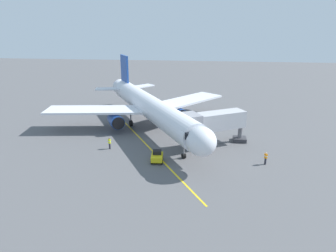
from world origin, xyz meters
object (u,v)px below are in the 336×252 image
object	(u,v)px
tug_near_nose	(157,157)
jet_bridge	(209,122)
ground_crew_wing_walker	(110,143)
airplane	(149,107)
ground_crew_marshaller	(266,158)

from	to	relation	value
tug_near_nose	jet_bridge	bearing A→B (deg)	-136.55
jet_bridge	ground_crew_wing_walker	distance (m)	15.03
ground_crew_wing_walker	jet_bridge	bearing A→B (deg)	-168.58
airplane	ground_crew_wing_walker	world-z (taller)	airplane
jet_bridge	ground_crew_wing_walker	world-z (taller)	jet_bridge
airplane	ground_crew_wing_walker	xyz separation A→B (m)	(4.10, 9.90, -3.12)
ground_crew_wing_walker	ground_crew_marshaller	bearing A→B (deg)	173.45
jet_bridge	ground_crew_wing_walker	xyz separation A→B (m)	(14.46, 2.92, -2.88)
tug_near_nose	ground_crew_wing_walker	bearing A→B (deg)	-24.64
tug_near_nose	airplane	bearing A→B (deg)	-75.11
ground_crew_marshaller	ground_crew_wing_walker	distance (m)	22.03
ground_crew_marshaller	tug_near_nose	world-z (taller)	ground_crew_marshaller
jet_bridge	tug_near_nose	distance (m)	9.85
airplane	ground_crew_marshaller	distance (m)	21.91
airplane	ground_crew_marshaller	bearing A→B (deg)	145.08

